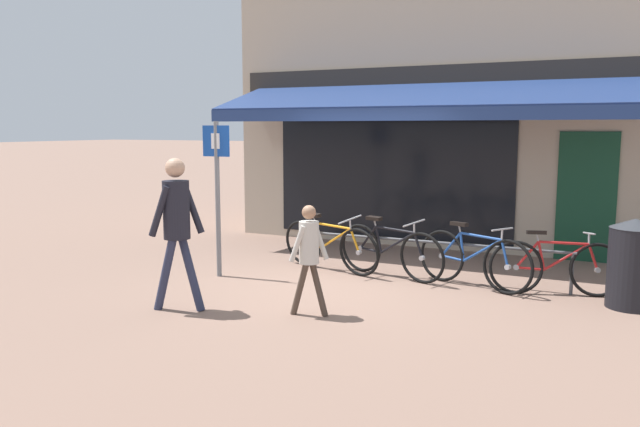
# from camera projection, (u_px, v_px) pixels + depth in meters

# --- Properties ---
(ground_plane) EXTENTS (160.00, 160.00, 0.00)m
(ground_plane) POSITION_uv_depth(u_px,v_px,m) (330.00, 284.00, 8.68)
(ground_plane) COLOR #846656
(shop_front) EXTENTS (8.10, 4.68, 6.02)m
(shop_front) POSITION_uv_depth(u_px,v_px,m) (460.00, 84.00, 12.14)
(shop_front) COLOR tan
(shop_front) RESTS_ON ground_plane
(bike_rack_rail) EXTENTS (3.81, 0.04, 0.57)m
(bike_rack_rail) POSITION_uv_depth(u_px,v_px,m) (432.00, 247.00, 8.84)
(bike_rack_rail) COLOR #47494F
(bike_rack_rail) RESTS_ON ground_plane
(bicycle_orange) EXTENTS (1.81, 0.76, 0.89)m
(bicycle_orange) POSITION_uv_depth(u_px,v_px,m) (329.00, 246.00, 9.43)
(bicycle_orange) COLOR black
(bicycle_orange) RESTS_ON ground_plane
(bicycle_black) EXTENTS (1.77, 0.72, 0.88)m
(bicycle_black) POSITION_uv_depth(u_px,v_px,m) (390.00, 251.00, 9.01)
(bicycle_black) COLOR black
(bicycle_black) RESTS_ON ground_plane
(bicycle_blue) EXTENTS (1.67, 0.70, 0.87)m
(bicycle_blue) POSITION_uv_depth(u_px,v_px,m) (473.00, 259.00, 8.45)
(bicycle_blue) COLOR black
(bicycle_blue) RESTS_ON ground_plane
(bicycle_red) EXTENTS (1.68, 0.73, 0.86)m
(bicycle_red) POSITION_uv_depth(u_px,v_px,m) (556.00, 267.00, 8.08)
(bicycle_red) COLOR black
(bicycle_red) RESTS_ON ground_plane
(pedestrian_adult) EXTENTS (0.60, 0.50, 1.83)m
(pedestrian_adult) POSITION_uv_depth(u_px,v_px,m) (177.00, 216.00, 7.29)
(pedestrian_adult) COLOR #282D47
(pedestrian_adult) RESTS_ON ground_plane
(pedestrian_child) EXTENTS (0.45, 0.33, 1.30)m
(pedestrian_child) POSITION_uv_depth(u_px,v_px,m) (309.00, 248.00, 7.13)
(pedestrian_child) COLOR #47382D
(pedestrian_child) RESTS_ON ground_plane
(litter_bin) EXTENTS (0.58, 0.58, 1.09)m
(litter_bin) POSITION_uv_depth(u_px,v_px,m) (633.00, 263.00, 7.46)
(litter_bin) COLOR black
(litter_bin) RESTS_ON ground_plane
(parking_sign) EXTENTS (0.44, 0.07, 2.25)m
(parking_sign) POSITION_uv_depth(u_px,v_px,m) (217.00, 182.00, 8.95)
(parking_sign) COLOR slate
(parking_sign) RESTS_ON ground_plane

